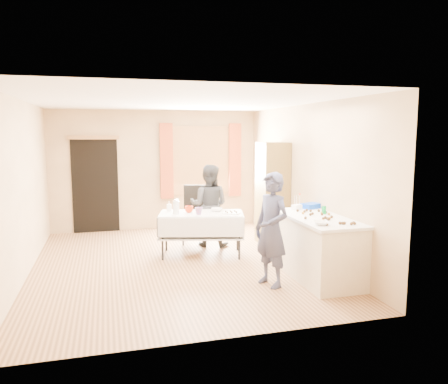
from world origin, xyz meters
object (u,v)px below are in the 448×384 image
object	(u,v)px
cabinet	(272,193)
girl	(272,230)
woman	(209,206)
counter	(318,247)
chair	(195,226)
party_table	(201,230)

from	to	relation	value
cabinet	girl	size ratio (longest dim) A/B	1.22
cabinet	woman	bearing A→B (deg)	174.77
cabinet	woman	world-z (taller)	cabinet
girl	woman	size ratio (longest dim) A/B	1.03
counter	chair	size ratio (longest dim) A/B	1.52
counter	girl	bearing A→B (deg)	-169.87
girl	cabinet	bearing A→B (deg)	135.94
party_table	woman	xyz separation A→B (m)	(0.28, 0.60, 0.32)
cabinet	counter	world-z (taller)	cabinet
counter	woman	size ratio (longest dim) A/B	1.09
party_table	chair	xyz separation A→B (m)	(0.06, 0.88, -0.12)
cabinet	counter	distance (m)	2.15
cabinet	girl	distance (m)	2.40
counter	woman	world-z (taller)	woman
party_table	girl	world-z (taller)	girl
party_table	girl	xyz separation A→B (m)	(0.62, -1.74, 0.35)
counter	chair	bearing A→B (deg)	118.43
counter	party_table	distance (m)	2.12
cabinet	party_table	distance (m)	1.66
cabinet	chair	distance (m)	1.63
party_table	woman	distance (m)	0.73
counter	girl	size ratio (longest dim) A/B	1.06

